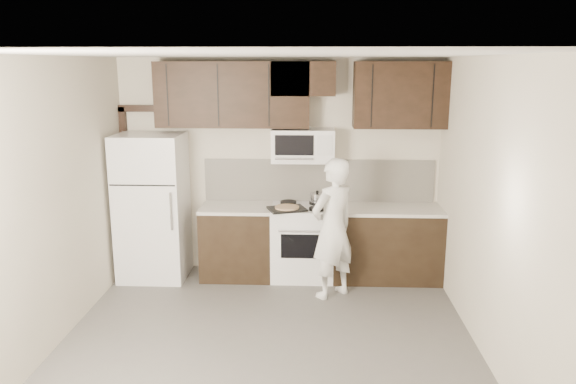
# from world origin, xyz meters

# --- Properties ---
(floor) EXTENTS (4.50, 4.50, 0.00)m
(floor) POSITION_xyz_m (0.00, 0.00, 0.00)
(floor) COLOR #565451
(floor) RESTS_ON ground
(back_wall) EXTENTS (4.00, 0.00, 4.00)m
(back_wall) POSITION_xyz_m (0.00, 2.25, 1.35)
(back_wall) COLOR beige
(back_wall) RESTS_ON ground
(ceiling) EXTENTS (4.50, 4.50, 0.00)m
(ceiling) POSITION_xyz_m (0.00, 0.00, 2.70)
(ceiling) COLOR white
(ceiling) RESTS_ON back_wall
(counter_run) EXTENTS (2.95, 0.64, 0.91)m
(counter_run) POSITION_xyz_m (0.60, 1.94, 0.46)
(counter_run) COLOR black
(counter_run) RESTS_ON floor
(stove) EXTENTS (0.76, 0.66, 0.94)m
(stove) POSITION_xyz_m (0.30, 1.94, 0.46)
(stove) COLOR white
(stove) RESTS_ON floor
(backsplash) EXTENTS (2.90, 0.02, 0.54)m
(backsplash) POSITION_xyz_m (0.50, 2.24, 1.18)
(backsplash) COLOR beige
(backsplash) RESTS_ON counter_run
(upper_cabinets) EXTENTS (3.48, 0.35, 0.78)m
(upper_cabinets) POSITION_xyz_m (0.21, 2.08, 2.28)
(upper_cabinets) COLOR black
(upper_cabinets) RESTS_ON back_wall
(microwave) EXTENTS (0.76, 0.42, 0.40)m
(microwave) POSITION_xyz_m (0.30, 2.06, 1.65)
(microwave) COLOR white
(microwave) RESTS_ON upper_cabinets
(refrigerator) EXTENTS (0.80, 0.76, 1.80)m
(refrigerator) POSITION_xyz_m (-1.55, 1.89, 0.90)
(refrigerator) COLOR white
(refrigerator) RESTS_ON floor
(door_trim) EXTENTS (0.50, 0.08, 2.12)m
(door_trim) POSITION_xyz_m (-1.92, 2.21, 1.25)
(door_trim) COLOR black
(door_trim) RESTS_ON floor
(saucepan) EXTENTS (0.31, 0.18, 0.17)m
(saucepan) POSITION_xyz_m (0.48, 2.09, 0.98)
(saucepan) COLOR silver
(saucepan) RESTS_ON stove
(baking_tray) EXTENTS (0.51, 0.45, 0.02)m
(baking_tray) POSITION_xyz_m (0.12, 1.77, 0.92)
(baking_tray) COLOR black
(baking_tray) RESTS_ON counter_run
(pizza) EXTENTS (0.37, 0.37, 0.02)m
(pizza) POSITION_xyz_m (0.12, 1.77, 0.94)
(pizza) COLOR #CCB788
(pizza) RESTS_ON baking_tray
(person) EXTENTS (0.70, 0.68, 1.62)m
(person) POSITION_xyz_m (0.65, 1.36, 0.81)
(person) COLOR silver
(person) RESTS_ON floor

